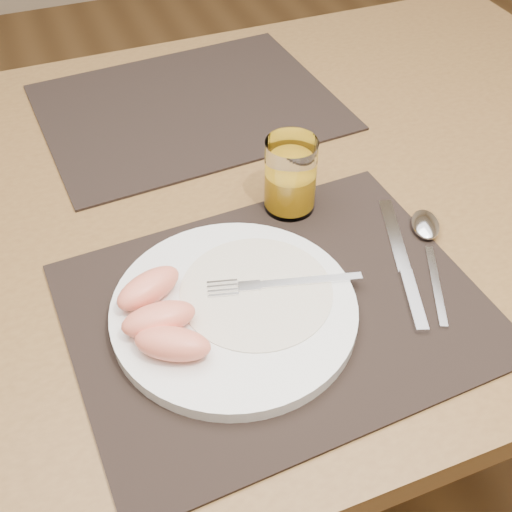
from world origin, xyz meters
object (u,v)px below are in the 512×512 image
object	(u,v)px
placemat_near	(277,309)
spoon	(427,233)
knife	(405,271)
plate	(234,310)
juice_glass	(290,179)
table	(233,235)
fork	(271,284)
placemat_far	(189,107)

from	to	relation	value
placemat_near	spoon	bearing A→B (deg)	10.64
knife	plate	bearing A→B (deg)	176.49
spoon	juice_glass	bearing A→B (deg)	139.52
placemat_near	juice_glass	bearing A→B (deg)	62.08
placemat_near	spoon	world-z (taller)	spoon
spoon	table	bearing A→B (deg)	137.24
table	juice_glass	distance (m)	0.16
table	fork	world-z (taller)	fork
placemat_far	fork	xyz separation A→B (m)	(-0.03, -0.42, 0.02)
juice_glass	knife	bearing A→B (deg)	-64.23
knife	spoon	xyz separation A→B (m)	(0.06, 0.05, 0.00)
plate	spoon	world-z (taller)	plate
fork	juice_glass	world-z (taller)	juice_glass
juice_glass	spoon	bearing A→B (deg)	-40.48
plate	spoon	size ratio (longest dim) A/B	1.48
plate	fork	xyz separation A→B (m)	(0.05, 0.01, 0.01)
table	fork	xyz separation A→B (m)	(-0.02, -0.20, 0.11)
placemat_near	placemat_far	distance (m)	0.44
plate	fork	bearing A→B (deg)	14.12
juice_glass	table	bearing A→B (deg)	132.45
placemat_near	plate	xyz separation A→B (m)	(-0.05, 0.01, 0.01)
placemat_near	fork	size ratio (longest dim) A/B	2.60
placemat_far	knife	xyz separation A→B (m)	(0.13, -0.44, 0.00)
placemat_near	spoon	size ratio (longest dim) A/B	2.47
table	knife	world-z (taller)	knife
placemat_far	fork	world-z (taller)	fork
placemat_near	plate	world-z (taller)	plate
plate	juice_glass	distance (m)	0.20
table	spoon	xyz separation A→B (m)	(0.19, -0.18, 0.09)
table	knife	bearing A→B (deg)	-58.88
placemat_near	fork	xyz separation A→B (m)	(0.00, 0.02, 0.02)
placemat_far	spoon	world-z (taller)	spoon
plate	spoon	distance (m)	0.27
table	plate	xyz separation A→B (m)	(-0.07, -0.21, 0.10)
knife	juice_glass	xyz separation A→B (m)	(-0.08, 0.16, 0.04)
placemat_near	fork	distance (m)	0.03
plate	knife	xyz separation A→B (m)	(0.21, -0.01, -0.01)
knife	spoon	distance (m)	0.07
table	placemat_far	distance (m)	0.24
table	spoon	world-z (taller)	spoon
fork	knife	bearing A→B (deg)	-8.92
spoon	juice_glass	size ratio (longest dim) A/B	1.83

